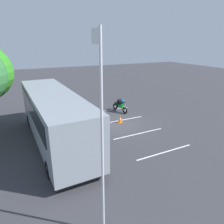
% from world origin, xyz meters
% --- Properties ---
extents(ground_plane, '(80.00, 80.00, 0.00)m').
position_xyz_m(ground_plane, '(0.00, 0.00, 0.00)').
color(ground_plane, '#38383D').
extents(tour_bus, '(10.28, 2.87, 3.25)m').
position_xyz_m(tour_bus, '(-0.96, 4.90, 1.65)').
color(tour_bus, '#8C939E').
rests_on(tour_bus, ground_plane).
extents(spectator_far_left, '(0.57, 0.33, 1.75)m').
position_xyz_m(spectator_far_left, '(-1.93, 2.12, 1.04)').
color(spectator_far_left, '#473823').
rests_on(spectator_far_left, ground_plane).
extents(spectator_left, '(0.57, 0.39, 1.77)m').
position_xyz_m(spectator_left, '(-0.88, 2.03, 1.06)').
color(spectator_left, black).
rests_on(spectator_left, ground_plane).
extents(spectator_centre, '(0.58, 0.35, 1.71)m').
position_xyz_m(spectator_centre, '(-0.07, 1.98, 1.01)').
color(spectator_centre, '#473823').
rests_on(spectator_centre, ground_plane).
extents(parked_motorcycle_silver, '(2.05, 0.62, 0.99)m').
position_xyz_m(parked_motorcycle_silver, '(-1.59, 2.89, 0.48)').
color(parked_motorcycle_silver, black).
rests_on(parked_motorcycle_silver, ground_plane).
extents(stunt_motorcycle, '(2.04, 0.67, 1.23)m').
position_xyz_m(stunt_motorcycle, '(2.69, -1.66, 0.61)').
color(stunt_motorcycle, black).
rests_on(stunt_motorcycle, ground_plane).
extents(flagpole, '(0.78, 0.36, 6.52)m').
position_xyz_m(flagpole, '(-8.29, 4.80, 3.22)').
color(flagpole, silver).
rests_on(flagpole, ground_plane).
extents(traffic_cone, '(0.34, 0.34, 0.63)m').
position_xyz_m(traffic_cone, '(0.31, -0.39, 0.30)').
color(traffic_cone, orange).
rests_on(traffic_cone, ground_plane).
extents(bay_line_a, '(0.18, 3.98, 0.01)m').
position_xyz_m(bay_line_a, '(-5.00, -0.58, 0.00)').
color(bay_line_a, white).
rests_on(bay_line_a, ground_plane).
extents(bay_line_b, '(0.18, 3.99, 0.01)m').
position_xyz_m(bay_line_b, '(-2.17, -0.58, 0.00)').
color(bay_line_b, white).
rests_on(bay_line_b, ground_plane).
extents(bay_line_c, '(0.19, 4.29, 0.01)m').
position_xyz_m(bay_line_c, '(0.67, -0.58, 0.00)').
color(bay_line_c, white).
rests_on(bay_line_c, ground_plane).
extents(bay_line_d, '(0.20, 4.79, 0.01)m').
position_xyz_m(bay_line_d, '(3.51, -0.58, 0.00)').
color(bay_line_d, white).
rests_on(bay_line_d, ground_plane).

